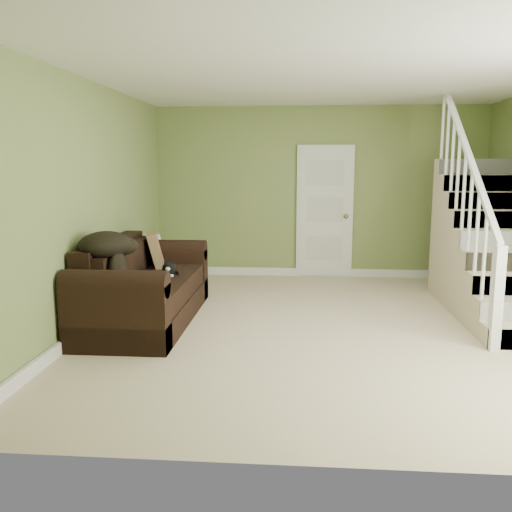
% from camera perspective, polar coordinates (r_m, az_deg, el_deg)
% --- Properties ---
extents(floor, '(5.00, 5.50, 0.01)m').
position_cam_1_polar(floor, '(5.92, 7.24, -7.44)').
color(floor, '#C6B18F').
rests_on(floor, ground).
extents(ceiling, '(5.00, 5.50, 0.01)m').
position_cam_1_polar(ceiling, '(5.73, 7.82, 18.28)').
color(ceiling, white).
rests_on(ceiling, wall_back).
extents(wall_back, '(5.00, 0.04, 2.60)m').
position_cam_1_polar(wall_back, '(8.42, 6.58, 6.64)').
color(wall_back, olive).
rests_on(wall_back, floor).
extents(wall_front, '(5.00, 0.04, 2.60)m').
position_cam_1_polar(wall_front, '(2.95, 10.18, 1.12)').
color(wall_front, olive).
rests_on(wall_front, floor).
extents(wall_left, '(0.04, 5.50, 2.60)m').
position_cam_1_polar(wall_left, '(6.09, -16.80, 5.17)').
color(wall_left, olive).
rests_on(wall_left, floor).
extents(baseboard_back, '(5.00, 0.04, 0.12)m').
position_cam_1_polar(baseboard_back, '(8.54, 6.43, -1.71)').
color(baseboard_back, white).
rests_on(baseboard_back, floor).
extents(baseboard_left, '(0.04, 5.50, 0.12)m').
position_cam_1_polar(baseboard_left, '(6.29, -16.00, -6.16)').
color(baseboard_left, white).
rests_on(baseboard_left, floor).
extents(door, '(0.86, 0.12, 2.02)m').
position_cam_1_polar(door, '(8.40, 7.24, 4.61)').
color(door, white).
rests_on(door, floor).
extents(staircase, '(1.00, 2.51, 2.82)m').
position_cam_1_polar(staircase, '(7.09, 23.31, 0.00)').
color(staircase, '#C6B18F').
rests_on(staircase, floor).
extents(sofa, '(0.99, 2.29, 0.91)m').
position_cam_1_polar(sofa, '(6.16, -11.89, -3.58)').
color(sofa, black).
rests_on(sofa, floor).
extents(side_table, '(0.56, 0.56, 0.82)m').
position_cam_1_polar(side_table, '(7.32, -10.62, -1.77)').
color(side_table, black).
rests_on(side_table, floor).
extents(cat, '(0.24, 0.43, 0.21)m').
position_cam_1_polar(cat, '(6.16, -9.16, -1.34)').
color(cat, black).
rests_on(cat, sofa).
extents(banana, '(0.10, 0.19, 0.05)m').
position_cam_1_polar(banana, '(5.66, -11.20, -2.93)').
color(banana, gold).
rests_on(banana, sofa).
extents(throw_pillow, '(0.32, 0.49, 0.46)m').
position_cam_1_polar(throw_pillow, '(6.74, -10.50, 0.58)').
color(throw_pillow, brown).
rests_on(throw_pillow, sofa).
extents(throw_blanket, '(0.51, 0.67, 0.27)m').
position_cam_1_polar(throw_blanket, '(5.60, -15.63, 1.15)').
color(throw_blanket, black).
rests_on(throw_blanket, sofa).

